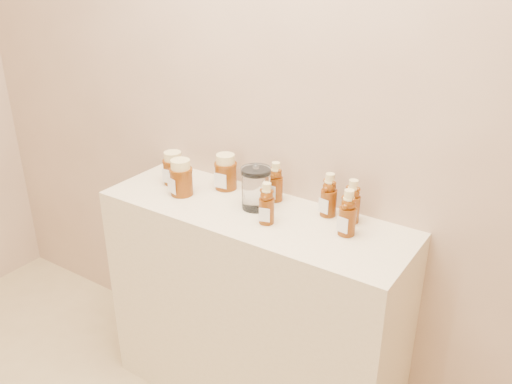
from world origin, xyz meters
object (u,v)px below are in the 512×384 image
Objects in this scene: bear_bottle_back_left at (276,179)px; honey_jar_left at (173,168)px; display_table at (253,311)px; glass_canister at (256,187)px; bear_bottle_front_left at (267,201)px.

honey_jar_left is at bearing -164.27° from bear_bottle_back_left.
honey_jar_left is at bearing 175.07° from display_table.
glass_canister is at bearing -5.64° from honey_jar_left.
bear_bottle_front_left reaches higher than honey_jar_left.
glass_canister is at bearing -102.16° from bear_bottle_back_left.
bear_bottle_front_left is 0.51m from honey_jar_left.
bear_bottle_back_left is 0.10m from glass_canister.
bear_bottle_front_left and glass_canister have the same top height.
bear_bottle_back_left is 0.44m from honey_jar_left.
bear_bottle_back_left is at bearing 81.80° from display_table.
glass_canister is (-0.03, -0.10, -0.00)m from bear_bottle_back_left.
bear_bottle_front_left is at bearing -14.52° from honey_jar_left.
display_table is 8.82× the size of honey_jar_left.
glass_canister is at bearing 123.84° from bear_bottle_front_left.
display_table is 0.66m from honey_jar_left.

